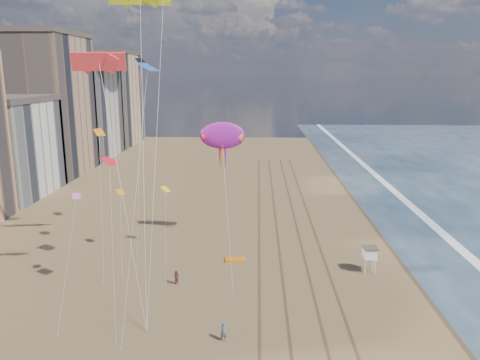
% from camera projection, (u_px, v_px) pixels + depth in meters
% --- Properties ---
extents(wet_sand, '(260.00, 260.00, 0.00)m').
position_uv_depth(wet_sand, '(403.00, 225.00, 65.46)').
color(wet_sand, '#42301E').
rests_on(wet_sand, ground).
extents(foam, '(260.00, 260.00, 0.00)m').
position_uv_depth(foam, '(434.00, 225.00, 65.30)').
color(foam, white).
rests_on(foam, ground).
extents(tracks, '(7.68, 120.00, 0.01)m').
position_uv_depth(tracks, '(290.00, 250.00, 56.34)').
color(tracks, brown).
rests_on(tracks, ground).
extents(buildings, '(34.72, 131.35, 29.00)m').
position_uv_depth(buildings, '(28.00, 111.00, 89.78)').
color(buildings, '#C6B284').
rests_on(buildings, ground).
extents(lifeguard_stand, '(1.58, 1.58, 2.85)m').
position_uv_depth(lifeguard_stand, '(370.00, 253.00, 49.50)').
color(lifeguard_stand, white).
rests_on(lifeguard_stand, ground).
extents(grounded_kite, '(2.21, 1.42, 0.25)m').
position_uv_depth(grounded_kite, '(235.00, 260.00, 53.06)').
color(grounded_kite, orange).
rests_on(grounded_kite, ground).
extents(show_kite, '(4.98, 7.79, 19.09)m').
position_uv_depth(show_kite, '(223.00, 136.00, 56.42)').
color(show_kite, '#A0189D').
rests_on(show_kite, ground).
extents(kite_flyer_a, '(0.63, 0.47, 1.58)m').
position_uv_depth(kite_flyer_a, '(224.00, 332.00, 37.00)').
color(kite_flyer_a, slate).
rests_on(kite_flyer_a, ground).
extents(kite_flyer_b, '(0.94, 0.88, 1.53)m').
position_uv_depth(kite_flyer_b, '(176.00, 278.00, 46.86)').
color(kite_flyer_b, brown).
rests_on(kite_flyer_b, ground).
extents(small_kites, '(9.67, 18.21, 15.37)m').
position_uv_depth(small_kites, '(127.00, 129.00, 47.26)').
color(small_kites, orange).
rests_on(small_kites, ground).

